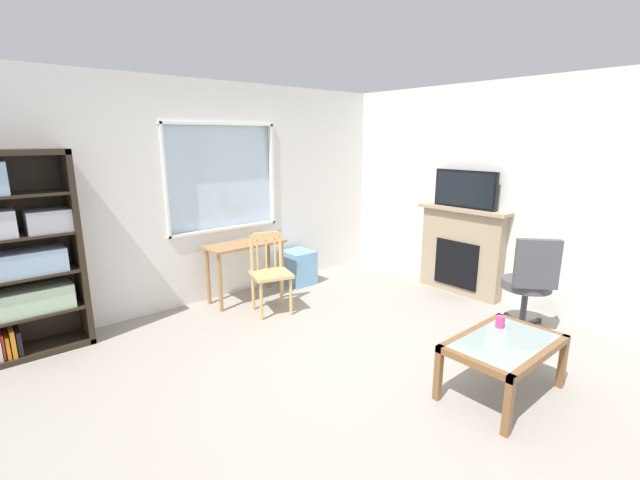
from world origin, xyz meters
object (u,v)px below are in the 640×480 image
(desk_under_window, at_px, (245,253))
(wooden_chair, at_px, (270,272))
(fireplace, at_px, (461,250))
(office_chair, at_px, (530,280))
(plastic_drawer_unit, at_px, (298,267))
(sippy_cup, at_px, (500,321))
(tv, at_px, (465,189))
(coffee_table, at_px, (504,349))
(bookshelf, at_px, (18,255))

(desk_under_window, bearing_deg, wooden_chair, -89.54)
(fireplace, height_order, office_chair, fireplace)
(fireplace, relative_size, office_chair, 1.17)
(plastic_drawer_unit, relative_size, sippy_cup, 5.03)
(wooden_chair, xyz_separation_m, sippy_cup, (0.64, -2.36, 0.02))
(plastic_drawer_unit, xyz_separation_m, tv, (1.34, -1.60, 1.10))
(wooden_chair, bearing_deg, desk_under_window, 90.46)
(wooden_chair, height_order, coffee_table, wooden_chair)
(plastic_drawer_unit, bearing_deg, coffee_table, -97.39)
(bookshelf, xyz_separation_m, sippy_cup, (2.86, -2.98, -0.44))
(tv, relative_size, sippy_cup, 9.04)
(fireplace, height_order, tv, tv)
(bookshelf, xyz_separation_m, desk_under_window, (2.21, -0.11, -0.35))
(bookshelf, bearing_deg, wooden_chair, -15.72)
(bookshelf, distance_m, fireplace, 4.72)
(office_chair, relative_size, coffee_table, 1.07)
(wooden_chair, xyz_separation_m, fireplace, (2.19, -1.04, 0.09))
(office_chair, bearing_deg, fireplace, 64.56)
(wooden_chair, height_order, plastic_drawer_unit, wooden_chair)
(wooden_chair, xyz_separation_m, tv, (2.17, -1.04, 0.86))
(tv, bearing_deg, desk_under_window, 144.44)
(plastic_drawer_unit, bearing_deg, tv, -50.19)
(wooden_chair, bearing_deg, fireplace, -25.39)
(sippy_cup, bearing_deg, fireplace, 40.47)
(plastic_drawer_unit, xyz_separation_m, coffee_table, (-0.40, -3.07, 0.15))
(fireplace, distance_m, sippy_cup, 2.03)
(desk_under_window, distance_m, fireplace, 2.69)
(desk_under_window, distance_m, wooden_chair, 0.53)
(fireplace, bearing_deg, coffee_table, -140.09)
(fireplace, relative_size, coffee_table, 1.25)
(bookshelf, xyz_separation_m, plastic_drawer_unit, (3.05, -0.06, -0.70))
(desk_under_window, bearing_deg, coffee_table, -81.75)
(office_chair, height_order, sippy_cup, office_chair)
(bookshelf, distance_m, sippy_cup, 4.15)
(tv, bearing_deg, wooden_chair, 154.42)
(wooden_chair, bearing_deg, plastic_drawer_unit, 34.20)
(tv, relative_size, office_chair, 0.81)
(plastic_drawer_unit, height_order, fireplace, fireplace)
(coffee_table, bearing_deg, plastic_drawer_unit, 82.61)
(bookshelf, distance_m, plastic_drawer_unit, 3.13)
(bookshelf, bearing_deg, plastic_drawer_unit, -1.10)
(bookshelf, xyz_separation_m, fireplace, (4.40, -1.66, -0.38))
(office_chair, bearing_deg, tv, 65.34)
(tv, bearing_deg, plastic_drawer_unit, 129.81)
(bookshelf, height_order, sippy_cup, bookshelf)
(wooden_chair, xyz_separation_m, coffee_table, (0.43, -2.50, -0.09))
(bookshelf, relative_size, fireplace, 1.57)
(plastic_drawer_unit, xyz_separation_m, office_chair, (0.84, -2.69, 0.33))
(office_chair, xyz_separation_m, sippy_cup, (-1.03, -0.23, -0.07))
(coffee_table, bearing_deg, sippy_cup, 35.41)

